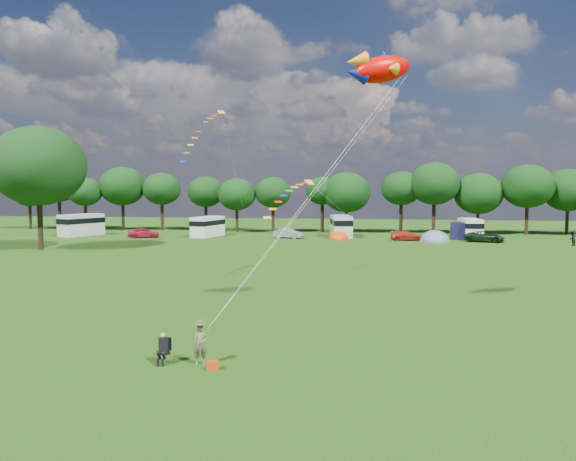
# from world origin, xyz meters

# --- Properties ---
(ground_plane) EXTENTS (180.00, 180.00, 0.00)m
(ground_plane) POSITION_xyz_m (0.00, 0.00, 0.00)
(ground_plane) COLOR black
(ground_plane) RESTS_ON ground
(tree_line) EXTENTS (102.98, 10.98, 10.27)m
(tree_line) POSITION_xyz_m (5.30, 54.99, 6.35)
(tree_line) COLOR black
(tree_line) RESTS_ON ground
(big_tree) EXTENTS (10.00, 10.00, 13.28)m
(big_tree) POSITION_xyz_m (-30.00, 28.00, 9.02)
(big_tree) COLOR black
(big_tree) RESTS_ON ground
(car_a) EXTENTS (4.39, 2.59, 1.37)m
(car_a) POSITION_xyz_m (-24.57, 42.85, 0.69)
(car_a) COLOR #A91B2F
(car_a) RESTS_ON ground
(car_b) EXTENTS (3.90, 2.24, 1.30)m
(car_b) POSITION_xyz_m (-5.43, 45.10, 0.65)
(car_b) COLOR gray
(car_b) RESTS_ON ground
(car_c) EXTENTS (4.07, 1.92, 1.19)m
(car_c) POSITION_xyz_m (9.83, 44.34, 0.60)
(car_c) COLOR #B62916
(car_c) RESTS_ON ground
(car_d) EXTENTS (5.25, 3.40, 1.32)m
(car_d) POSITION_xyz_m (19.14, 43.73, 0.66)
(car_d) COLOR black
(car_d) RESTS_ON ground
(campervan_a) EXTENTS (4.79, 6.63, 2.99)m
(campervan_a) POSITION_xyz_m (-34.41, 44.69, 1.61)
(campervan_a) COLOR silver
(campervan_a) RESTS_ON ground
(campervan_b) EXTENTS (3.67, 5.96, 2.72)m
(campervan_b) POSITION_xyz_m (-16.71, 46.05, 1.46)
(campervan_b) COLOR white
(campervan_b) RESTS_ON ground
(campervan_c) EXTENTS (3.45, 6.22, 2.88)m
(campervan_c) POSITION_xyz_m (1.32, 48.24, 1.55)
(campervan_c) COLOR #B2B2B5
(campervan_c) RESTS_ON ground
(campervan_d) EXTENTS (2.58, 5.46, 2.62)m
(campervan_d) POSITION_xyz_m (18.16, 47.90, 1.41)
(campervan_d) COLOR white
(campervan_d) RESTS_ON ground
(tent_orange) EXTENTS (2.71, 2.97, 2.12)m
(tent_orange) POSITION_xyz_m (1.22, 44.22, 0.02)
(tent_orange) COLOR #D93E09
(tent_orange) RESTS_ON ground
(tent_greyblue) EXTENTS (3.80, 4.17, 2.83)m
(tent_greyblue) POSITION_xyz_m (13.17, 43.27, 0.02)
(tent_greyblue) COLOR slate
(tent_greyblue) RESTS_ON ground
(awning_navy) EXTENTS (3.94, 3.41, 2.18)m
(awning_navy) POSITION_xyz_m (17.33, 47.03, 1.09)
(awning_navy) COLOR black
(awning_navy) RESTS_ON ground
(kite_flyer) EXTENTS (0.66, 0.53, 1.58)m
(kite_flyer) POSITION_xyz_m (-1.14, -7.32, 0.79)
(kite_flyer) COLOR brown
(kite_flyer) RESTS_ON ground
(camp_chair) EXTENTS (0.65, 0.67, 1.22)m
(camp_chair) POSITION_xyz_m (-2.59, -7.43, 0.73)
(camp_chair) COLOR #99999E
(camp_chair) RESTS_ON ground
(kite_bag) EXTENTS (0.54, 0.46, 0.33)m
(kite_bag) POSITION_xyz_m (-0.52, -7.88, 0.16)
(kite_bag) COLOR #C53B0E
(kite_bag) RESTS_ON ground
(fish_kite) EXTENTS (3.82, 2.68, 2.04)m
(fish_kite) POSITION_xyz_m (5.55, 1.49, 12.78)
(fish_kite) COLOR #F20400
(fish_kite) RESTS_ON ground
(streamer_kite_a) EXTENTS (3.43, 5.60, 5.79)m
(streamer_kite_a) POSITION_xyz_m (-11.88, 29.43, 12.96)
(streamer_kite_a) COLOR yellow
(streamer_kite_a) RESTS_ON ground
(streamer_kite_c) EXTENTS (3.25, 4.99, 2.83)m
(streamer_kite_c) POSITION_xyz_m (-0.51, 13.93, 6.41)
(streamer_kite_c) COLOR yellow
(streamer_kite_c) RESTS_ON ground
(walker_a) EXTENTS (0.95, 0.93, 1.69)m
(walker_a) POSITION_xyz_m (28.26, 40.56, 0.85)
(walker_a) COLOR black
(walker_a) RESTS_ON ground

